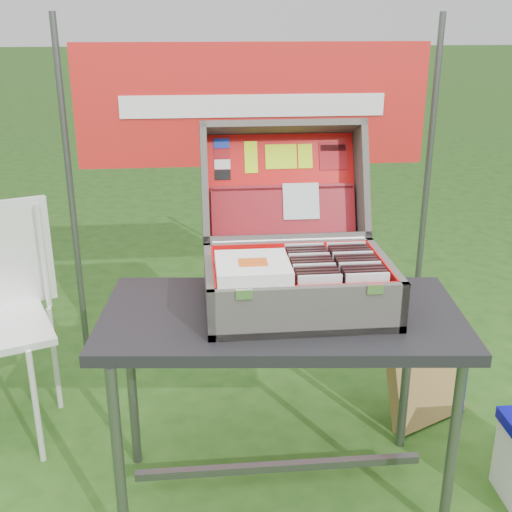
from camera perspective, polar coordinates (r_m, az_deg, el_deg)
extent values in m
plane|color=#234B14|center=(2.51, 2.31, -21.34)|extent=(80.00, 80.00, 0.00)
cube|color=black|center=(2.16, 2.28, -5.44)|extent=(1.25, 0.71, 0.04)
cylinder|color=#59595B|center=(2.16, -12.08, -17.80)|extent=(0.04, 0.04, 0.71)
cylinder|color=#59595B|center=(2.29, 17.10, -15.77)|extent=(0.04, 0.04, 0.71)
cylinder|color=#59595B|center=(2.55, -10.98, -11.12)|extent=(0.04, 0.04, 0.71)
cylinder|color=#59595B|center=(2.66, 13.24, -9.83)|extent=(0.04, 0.04, 0.71)
cube|color=#59595B|center=(2.49, 2.08, -18.21)|extent=(1.05, 0.03, 0.03)
cube|color=#635E58|center=(2.18, 3.71, -4.32)|extent=(0.62, 0.44, 0.02)
cube|color=#635E58|center=(1.96, 4.72, -4.98)|extent=(0.62, 0.02, 0.17)
cube|color=#635E58|center=(2.34, 2.95, -0.62)|extent=(0.62, 0.02, 0.17)
cube|color=#635E58|center=(2.12, -4.17, -2.91)|extent=(0.02, 0.44, 0.17)
cube|color=#635E58|center=(2.21, 11.35, -2.27)|extent=(0.02, 0.44, 0.17)
cube|color=red|center=(2.17, 3.72, -3.95)|extent=(0.57, 0.39, 0.01)
cube|color=silver|center=(1.90, -1.07, -3.42)|extent=(0.05, 0.01, 0.03)
cube|color=silver|center=(1.97, 10.54, -2.91)|extent=(0.05, 0.01, 0.03)
cylinder|color=silver|center=(2.32, 2.94, 1.39)|extent=(0.56, 0.02, 0.02)
cube|color=#635E58|center=(2.49, 2.26, 6.33)|extent=(0.62, 0.18, 0.42)
cube|color=#635E58|center=(2.45, 2.30, 11.36)|extent=(0.62, 0.16, 0.08)
cube|color=#635E58|center=(2.40, 2.65, 1.60)|extent=(0.62, 0.16, 0.08)
cube|color=#635E58|center=(2.40, -4.59, 6.35)|extent=(0.02, 0.31, 0.47)
cube|color=#635E58|center=(2.48, 9.32, 6.61)|extent=(0.02, 0.31, 0.47)
cube|color=red|center=(2.48, 2.31, 6.37)|extent=(0.56, 0.14, 0.36)
cube|color=red|center=(1.97, 4.65, -4.47)|extent=(0.57, 0.01, 0.14)
cube|color=red|center=(2.32, 3.01, -0.48)|extent=(0.57, 0.01, 0.14)
cube|color=red|center=(2.12, -3.77, -2.60)|extent=(0.01, 0.39, 0.14)
cube|color=red|center=(2.21, 10.99, -2.00)|extent=(0.01, 0.39, 0.14)
cube|color=maroon|center=(2.45, 2.45, 4.03)|extent=(0.55, 0.09, 0.18)
cube|color=maroon|center=(2.45, 2.39, 6.10)|extent=(0.54, 0.03, 0.03)
cube|color=silver|center=(2.44, 4.02, 4.88)|extent=(0.14, 0.06, 0.13)
cube|color=#1933B2|center=(2.47, -3.08, 9.97)|extent=(0.06, 0.02, 0.04)
cube|color=#A31015|center=(2.47, -3.05, 9.05)|extent=(0.06, 0.02, 0.04)
cube|color=white|center=(2.46, -3.01, 8.13)|extent=(0.06, 0.02, 0.04)
cube|color=black|center=(2.45, -2.98, 7.21)|extent=(0.06, 0.02, 0.04)
cube|color=#CCFB0D|center=(2.47, -0.45, 8.77)|extent=(0.05, 0.05, 0.11)
cube|color=#CCFB0D|center=(2.48, 2.24, 8.82)|extent=(0.12, 0.04, 0.09)
cube|color=#CCFB0D|center=(2.50, 4.39, 8.84)|extent=(0.06, 0.04, 0.09)
cube|color=#A31015|center=(2.52, 6.89, 8.85)|extent=(0.11, 0.04, 0.10)
cube|color=black|center=(2.52, 6.86, 9.52)|extent=(0.10, 0.01, 0.02)
cube|color=silver|center=(1.99, 5.65, -3.80)|extent=(0.14, 0.01, 0.16)
cube|color=black|center=(2.01, 5.52, -3.51)|extent=(0.14, 0.01, 0.16)
cube|color=black|center=(2.03, 5.39, -3.24)|extent=(0.14, 0.01, 0.16)
cube|color=black|center=(2.06, 5.26, -2.97)|extent=(0.14, 0.01, 0.16)
cube|color=silver|center=(2.08, 5.14, -2.71)|extent=(0.14, 0.01, 0.16)
cube|color=black|center=(2.10, 5.02, -2.45)|extent=(0.14, 0.01, 0.16)
cube|color=black|center=(2.12, 4.91, -2.19)|extent=(0.14, 0.01, 0.16)
cube|color=black|center=(2.14, 4.79, -1.95)|extent=(0.14, 0.01, 0.16)
cube|color=silver|center=(2.17, 4.68, -1.70)|extent=(0.14, 0.01, 0.16)
cube|color=black|center=(2.19, 4.57, -1.47)|extent=(0.14, 0.01, 0.16)
cube|color=black|center=(2.21, 4.46, -1.23)|extent=(0.14, 0.01, 0.16)
cube|color=black|center=(2.23, 4.36, -1.00)|extent=(0.14, 0.01, 0.16)
cube|color=silver|center=(2.26, 4.25, -0.78)|extent=(0.14, 0.01, 0.16)
cube|color=silver|center=(2.02, 9.79, -3.59)|extent=(0.14, 0.01, 0.16)
cube|color=black|center=(2.05, 9.62, -3.32)|extent=(0.14, 0.01, 0.16)
cube|color=black|center=(2.07, 9.45, -3.05)|extent=(0.14, 0.01, 0.16)
cube|color=black|center=(2.09, 9.28, -2.79)|extent=(0.14, 0.01, 0.16)
cube|color=silver|center=(2.11, 9.12, -2.53)|extent=(0.14, 0.01, 0.16)
cube|color=black|center=(2.13, 8.96, -2.28)|extent=(0.14, 0.01, 0.16)
cube|color=black|center=(2.15, 8.80, -2.03)|extent=(0.14, 0.01, 0.16)
cube|color=black|center=(2.18, 8.65, -1.79)|extent=(0.14, 0.01, 0.16)
cube|color=silver|center=(2.20, 8.50, -1.55)|extent=(0.14, 0.01, 0.16)
cube|color=black|center=(2.22, 8.36, -1.32)|extent=(0.14, 0.01, 0.16)
cube|color=black|center=(2.24, 8.21, -1.09)|extent=(0.14, 0.01, 0.16)
cube|color=black|center=(2.26, 8.07, -0.86)|extent=(0.14, 0.01, 0.16)
cube|color=silver|center=(2.28, 7.93, -0.64)|extent=(0.14, 0.01, 0.16)
cube|color=white|center=(2.02, -0.29, -1.48)|extent=(0.23, 0.23, 0.00)
cube|color=white|center=(2.02, -0.29, -1.35)|extent=(0.23, 0.23, 0.00)
cube|color=white|center=(2.02, -0.29, -1.22)|extent=(0.23, 0.23, 0.00)
cube|color=white|center=(2.02, -0.29, -1.09)|extent=(0.23, 0.23, 0.00)
cube|color=white|center=(2.01, -0.30, -0.95)|extent=(0.23, 0.23, 0.00)
cube|color=white|center=(2.01, -0.30, -0.82)|extent=(0.23, 0.23, 0.00)
cube|color=white|center=(2.01, -0.30, -0.69)|extent=(0.23, 0.23, 0.00)
cube|color=white|center=(2.01, -0.30, -0.56)|extent=(0.23, 0.23, 0.00)
cube|color=#D85919|center=(2.00, -0.27, -0.55)|extent=(0.09, 0.07, 0.00)
cylinder|color=silver|center=(2.71, -18.96, -12.59)|extent=(0.02, 0.02, 0.50)
cylinder|color=silver|center=(3.02, -17.44, -8.75)|extent=(0.02, 0.02, 0.50)
cylinder|color=silver|center=(2.85, -18.37, -0.04)|extent=(0.02, 0.02, 0.46)
cube|color=olive|center=(2.94, 14.86, -10.34)|extent=(0.42, 0.31, 0.41)
cylinder|color=#59595B|center=(3.12, -16.02, 4.33)|extent=(0.03, 0.03, 1.70)
cylinder|color=#59595B|center=(3.27, 14.84, 5.15)|extent=(0.03, 0.03, 1.70)
cube|color=red|center=(2.98, -0.23, 13.24)|extent=(1.60, 0.02, 0.55)
cube|color=white|center=(2.97, -0.21, 13.21)|extent=(1.20, 0.00, 0.10)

